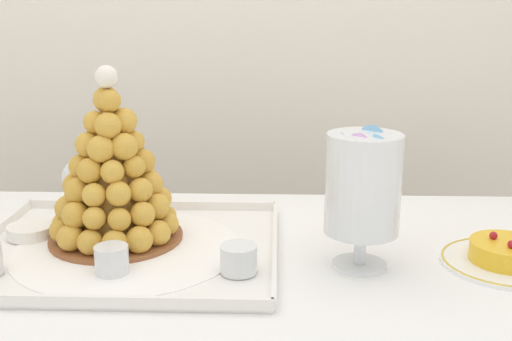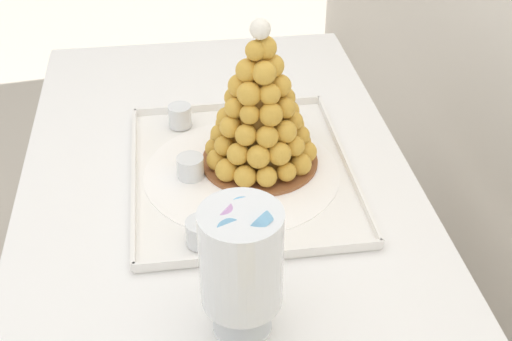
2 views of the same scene
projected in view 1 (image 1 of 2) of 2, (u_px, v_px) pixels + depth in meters
buffet_table at (211, 321)px, 1.08m from camera, size 1.65×0.81×0.79m
serving_tray at (128, 249)px, 1.10m from camera, size 0.53×0.45×0.02m
croquembouche at (113, 175)px, 1.11m from camera, size 0.24×0.24×0.32m
dessert_cup_mid_left at (112, 260)px, 1.00m from camera, size 0.06×0.06×0.05m
dessert_cup_centre at (239, 260)px, 1.00m from camera, size 0.06×0.06×0.05m
creme_brulee_ramekin at (31, 230)px, 1.16m from camera, size 0.09×0.09×0.02m
macaron_goblet at (363, 185)px, 1.01m from camera, size 0.12×0.12×0.25m
fruit_tart_plate at (506, 256)px, 1.05m from camera, size 0.22×0.22×0.05m
wine_glass at (83, 181)px, 1.17m from camera, size 0.08×0.08×0.15m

